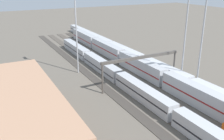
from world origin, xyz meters
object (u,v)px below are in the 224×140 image
light_mast_2 (205,17)px  train_on_track_1 (141,67)px  light_mast_1 (75,9)px  train_on_track_0 (138,59)px  light_mast_0 (188,12)px  signal_gantry (141,61)px  maintenance_shed (8,119)px  train_on_track_3 (119,77)px

light_mast_2 → train_on_track_1: bearing=27.4°
light_mast_1 → train_on_track_0: bearing=-94.3°
light_mast_0 → signal_gantry: light_mast_0 is taller
light_mast_1 → light_mast_0: bearing=-129.4°
light_mast_0 → light_mast_1: size_ratio=1.00×
train_on_track_0 → light_mast_0: 26.65m
light_mast_0 → light_mast_2: (-5.96, -0.31, -0.87)m
light_mast_0 → maintenance_shed: size_ratio=0.86×
train_on_track_3 → light_mast_1: light_mast_1 is taller
train_on_track_0 → train_on_track_1: (-9.11, 5.00, 0.56)m
train_on_track_3 → light_mast_2: size_ratio=3.05×
train_on_track_0 → light_mast_1: 28.90m
train_on_track_1 → signal_gantry: bearing=145.8°
train_on_track_0 → light_mast_1: (1.69, 22.25, 18.37)m
light_mast_2 → maintenance_shed: light_mast_2 is taller
train_on_track_3 → maintenance_shed: (-14.56, 31.66, 2.75)m
signal_gantry → train_on_track_3: bearing=53.8°
train_on_track_0 → train_on_track_1: bearing=151.2°
train_on_track_0 → maintenance_shed: (-27.36, 46.66, 2.71)m
train_on_track_3 → signal_gantry: bearing=-126.2°
train_on_track_3 → light_mast_1: 24.53m
train_on_track_3 → train_on_track_0: 19.72m
light_mast_0 → maintenance_shed: 52.70m
light_mast_0 → light_mast_2: 6.03m
light_mast_2 → signal_gantry: light_mast_2 is taller
light_mast_0 → train_on_track_0: bearing=8.8°
light_mast_2 → signal_gantry: (8.56, 13.26, -12.17)m
train_on_track_3 → maintenance_shed: 34.96m
train_on_track_3 → light_mast_1: (14.48, 7.25, 18.42)m
train_on_track_0 → signal_gantry: signal_gantry is taller
light_mast_0 → maintenance_shed: bearing=99.5°
train_on_track_0 → maintenance_shed: maintenance_shed is taller
signal_gantry → light_mast_0: bearing=-101.3°
train_on_track_3 → train_on_track_0: bearing=-49.5°
light_mast_0 → signal_gantry: (2.60, 12.95, -13.04)m
train_on_track_1 → light_mast_0: size_ratio=3.63×
signal_gantry → maintenance_shed: (-10.91, 36.66, -2.66)m
train_on_track_1 → maintenance_shed: size_ratio=3.11×
train_on_track_3 → maintenance_shed: maintenance_shed is taller
train_on_track_0 → signal_gantry: 19.99m
light_mast_2 → signal_gantry: 19.93m
train_on_track_1 → signal_gantry: 10.10m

